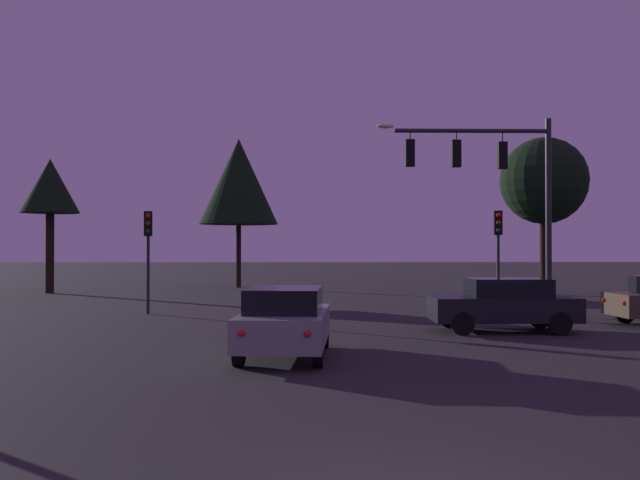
% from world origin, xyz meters
% --- Properties ---
extents(ground_plane, '(168.00, 168.00, 0.00)m').
position_xyz_m(ground_plane, '(0.00, 24.50, 0.00)').
color(ground_plane, '#262326').
rests_on(ground_plane, ground).
extents(traffic_signal_mast_arm, '(5.81, 0.38, 6.69)m').
position_xyz_m(traffic_signal_mast_arm, '(5.27, 16.36, 4.76)').
color(traffic_signal_mast_arm, '#232326').
rests_on(traffic_signal_mast_arm, ground).
extents(traffic_light_corner_left, '(0.33, 0.37, 3.77)m').
position_xyz_m(traffic_light_corner_left, '(6.16, 18.95, 2.69)').
color(traffic_light_corner_left, '#232326').
rests_on(traffic_light_corner_left, ground).
extents(traffic_light_corner_right, '(0.34, 0.37, 3.72)m').
position_xyz_m(traffic_light_corner_right, '(-6.68, 18.76, 2.66)').
color(traffic_light_corner_right, '#232326').
rests_on(traffic_light_corner_right, ground).
extents(car_nearside_lane, '(2.12, 4.24, 1.52)m').
position_xyz_m(car_nearside_lane, '(-1.50, 8.96, 0.79)').
color(car_nearside_lane, gray).
rests_on(car_nearside_lane, ground).
extents(car_crossing_right, '(4.16, 1.90, 1.52)m').
position_xyz_m(car_crossing_right, '(4.64, 13.25, 0.79)').
color(car_crossing_right, black).
rests_on(car_crossing_right, ground).
extents(tree_behind_sign, '(3.04, 3.04, 7.11)m').
position_xyz_m(tree_behind_sign, '(-14.40, 30.28, 5.57)').
color(tree_behind_sign, black).
rests_on(tree_behind_sign, ground).
extents(tree_left_far, '(4.46, 4.46, 8.08)m').
position_xyz_m(tree_left_far, '(11.37, 28.58, 5.82)').
color(tree_left_far, black).
rests_on(tree_left_far, ground).
extents(tree_center_horizon, '(4.75, 4.75, 9.03)m').
position_xyz_m(tree_center_horizon, '(-4.91, 35.26, 6.42)').
color(tree_center_horizon, black).
rests_on(tree_center_horizon, ground).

